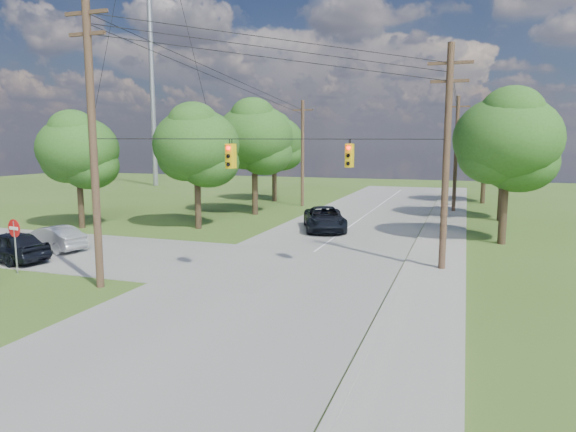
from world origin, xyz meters
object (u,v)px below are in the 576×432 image
at_px(pole_sw, 93,138).
at_px(pole_north_w, 303,152).
at_px(pole_north_e, 456,153).
at_px(pole_ne, 446,155).
at_px(car_cross_silver, 52,238).
at_px(car_cross_dark, 10,246).
at_px(do_not_enter_sign, 15,234).
at_px(car_main_north, 325,219).

relative_size(pole_sw, pole_north_w, 1.20).
height_order(pole_sw, pole_north_e, pole_sw).
xyz_separation_m(pole_ne, car_cross_silver, (-20.94, -2.47, -4.74)).
relative_size(pole_ne, pole_north_e, 1.05).
distance_m(car_cross_dark, do_not_enter_sign, 2.99).
relative_size(pole_sw, car_cross_dark, 2.58).
height_order(pole_ne, car_cross_dark, pole_ne).
height_order(pole_sw, car_cross_dark, pole_sw).
height_order(pole_ne, pole_north_e, pole_ne).
relative_size(car_cross_silver, car_main_north, 0.73).
relative_size(pole_ne, car_cross_dark, 2.26).
distance_m(pole_north_e, pole_north_w, 13.90).
bearing_deg(car_cross_dark, pole_north_e, 153.23).
relative_size(pole_north_e, pole_north_w, 1.00).
xyz_separation_m(pole_ne, car_main_north, (-8.21, 9.10, -4.63)).
xyz_separation_m(car_main_north, do_not_enter_sign, (-10.47, -16.11, 1.02)).
distance_m(pole_sw, car_cross_silver, 10.58).
xyz_separation_m(pole_sw, car_cross_dark, (-7.41, 2.30, -5.40)).
distance_m(pole_north_w, car_cross_silver, 25.84).
relative_size(pole_north_w, do_not_enter_sign, 3.90).
distance_m(pole_north_w, car_main_north, 14.73).
bearing_deg(car_cross_silver, car_main_north, 141.57).
height_order(car_cross_dark, car_main_north, car_main_north).
height_order(pole_north_e, car_cross_dark, pole_north_e).
xyz_separation_m(pole_sw, car_cross_silver, (-7.44, 5.13, -5.50)).
bearing_deg(pole_north_e, car_main_north, -122.49).
xyz_separation_m(pole_north_e, car_main_north, (-8.21, -12.90, -4.29)).
bearing_deg(do_not_enter_sign, car_cross_silver, 126.68).
relative_size(pole_north_w, car_cross_silver, 2.37).
xyz_separation_m(car_cross_silver, car_main_north, (12.73, 11.57, 0.11)).
height_order(car_cross_silver, car_main_north, car_main_north).
xyz_separation_m(car_cross_silver, do_not_enter_sign, (2.26, -4.53, 1.12)).
distance_m(pole_north_w, car_cross_dark, 28.51).
xyz_separation_m(pole_ne, pole_north_e, (-0.00, 22.00, -0.34)).
xyz_separation_m(pole_north_e, car_cross_dark, (-20.91, -27.30, -4.30)).
xyz_separation_m(pole_sw, pole_ne, (13.50, 7.60, -0.76)).
bearing_deg(do_not_enter_sign, car_main_north, 67.16).
relative_size(pole_north_e, car_main_north, 1.72).
distance_m(pole_ne, pole_north_e, 22.00).
height_order(pole_north_e, car_cross_silver, pole_north_e).
bearing_deg(pole_sw, car_cross_dark, 162.77).
xyz_separation_m(car_cross_dark, do_not_enter_sign, (2.23, -1.70, 1.03)).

